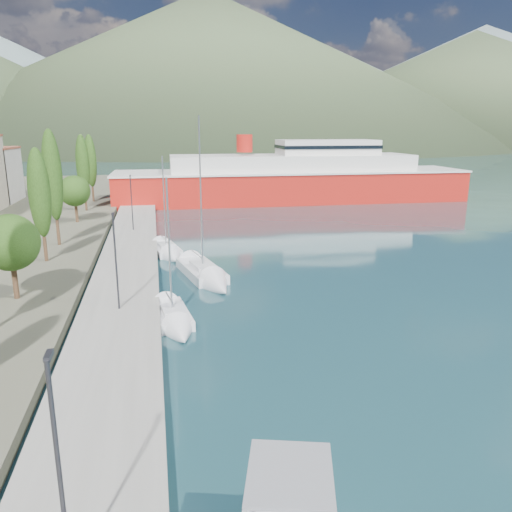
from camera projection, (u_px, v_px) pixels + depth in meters
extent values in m
plane|color=#1C3F46|center=(178.00, 173.00, 134.88)|extent=(1400.00, 1400.00, 0.00)
cube|color=gray|center=(129.00, 262.00, 43.83)|extent=(5.00, 88.00, 0.80)
cone|color=slate|center=(215.00, 67.00, 659.39)|extent=(760.00, 760.00, 180.00)
cone|color=slate|center=(480.00, 82.00, 654.04)|extent=(640.00, 640.00, 140.00)
cone|color=#435434|center=(208.00, 68.00, 394.02)|extent=(480.00, 480.00, 115.00)
cone|color=#435434|center=(471.00, 87.00, 420.60)|extent=(420.00, 420.00, 90.00)
cylinder|color=#47301E|center=(15.00, 282.00, 33.29)|extent=(0.36, 0.36, 2.34)
sphere|color=#284A16|center=(10.00, 243.00, 32.63)|extent=(3.75, 3.75, 3.75)
cylinder|color=#47301E|center=(45.00, 249.00, 42.76)|extent=(0.30, 0.30, 2.12)
ellipsoid|color=#284A16|center=(39.00, 193.00, 41.56)|extent=(1.80, 1.80, 7.50)
cylinder|color=#47301E|center=(58.00, 233.00, 48.67)|extent=(0.30, 0.30, 2.44)
ellipsoid|color=#284A16|center=(52.00, 175.00, 47.28)|extent=(1.80, 1.80, 8.66)
cylinder|color=#47301E|center=(76.00, 213.00, 60.48)|extent=(0.36, 0.36, 2.32)
sphere|color=#284A16|center=(75.00, 191.00, 59.82)|extent=(3.71, 3.71, 3.71)
cylinder|color=#47301E|center=(86.00, 202.00, 69.15)|extent=(0.30, 0.30, 2.27)
ellipsoid|color=#284A16|center=(83.00, 164.00, 67.86)|extent=(1.80, 1.80, 8.06)
cylinder|color=#47301E|center=(93.00, 194.00, 77.72)|extent=(0.30, 0.30, 2.25)
ellipsoid|color=#284A16|center=(90.00, 161.00, 76.44)|extent=(1.80, 1.80, 7.99)
cylinder|color=#2D2D33|center=(60.00, 476.00, 11.85)|extent=(0.12, 0.12, 6.00)
cube|color=#2D2D33|center=(49.00, 355.00, 11.34)|extent=(0.15, 0.50, 0.12)
cylinder|color=#2D2D33|center=(116.00, 263.00, 30.64)|extent=(0.12, 0.12, 6.00)
cube|color=#2D2D33|center=(113.00, 214.00, 30.13)|extent=(0.15, 0.50, 0.12)
cylinder|color=#2D2D33|center=(132.00, 203.00, 54.92)|extent=(0.12, 0.12, 6.00)
cube|color=#2D2D33|center=(130.00, 175.00, 54.41)|extent=(0.15, 0.50, 0.12)
cube|color=gray|center=(290.00, 473.00, 13.69)|extent=(3.03, 3.34, 0.10)
cube|color=silver|center=(171.00, 316.00, 31.70)|extent=(2.67, 5.19, 0.79)
cube|color=silver|center=(172.00, 310.00, 31.26)|extent=(1.47, 2.13, 0.31)
cylinder|color=silver|center=(169.00, 247.00, 30.25)|extent=(0.12, 0.12, 8.39)
cone|color=silver|center=(181.00, 335.00, 28.79)|extent=(2.32, 2.57, 2.03)
cube|color=silver|center=(201.00, 272.00, 41.22)|extent=(3.87, 7.32, 0.98)
cube|color=silver|center=(203.00, 266.00, 40.65)|extent=(2.04, 3.03, 0.38)
cylinder|color=silver|center=(201.00, 194.00, 39.19)|extent=(0.12, 0.12, 12.00)
cone|color=silver|center=(219.00, 287.00, 37.26)|extent=(3.12, 3.69, 2.51)
cube|color=silver|center=(166.00, 250.00, 48.63)|extent=(3.14, 5.38, 0.86)
cube|color=silver|center=(166.00, 245.00, 48.18)|extent=(1.69, 2.24, 0.34)
cylinder|color=silver|center=(164.00, 202.00, 47.14)|extent=(0.12, 0.12, 8.65)
cone|color=silver|center=(173.00, 258.00, 45.74)|extent=(2.62, 2.74, 2.21)
cube|color=red|center=(292.00, 188.00, 82.71)|extent=(57.34, 13.03, 5.51)
cube|color=silver|center=(292.00, 171.00, 82.02)|extent=(57.75, 13.39, 0.30)
cube|color=silver|center=(292.00, 164.00, 81.73)|extent=(39.60, 10.64, 2.95)
cube|color=silver|center=(327.00, 147.00, 82.09)|extent=(16.14, 7.66, 2.36)
cylinder|color=red|center=(244.00, 143.00, 79.54)|extent=(2.56, 2.56, 2.76)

